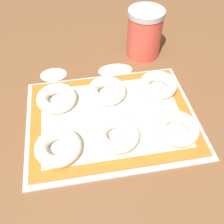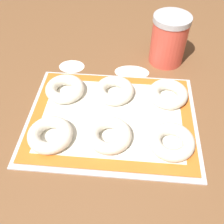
% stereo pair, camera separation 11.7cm
% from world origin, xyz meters
% --- Properties ---
extents(ground_plane, '(2.80, 2.80, 0.00)m').
position_xyz_m(ground_plane, '(0.00, 0.00, 0.00)').
color(ground_plane, brown).
extents(baking_tray, '(0.44, 0.34, 0.01)m').
position_xyz_m(baking_tray, '(0.00, 0.01, 0.00)').
color(baking_tray, silver).
rests_on(baking_tray, ground_plane).
extents(baking_mat, '(0.42, 0.32, 0.00)m').
position_xyz_m(baking_mat, '(0.00, 0.01, 0.01)').
color(baking_mat, orange).
rests_on(baking_mat, baking_tray).
extents(bagel_front_left, '(0.11, 0.11, 0.03)m').
position_xyz_m(bagel_front_left, '(-0.14, -0.08, 0.03)').
color(bagel_front_left, silver).
rests_on(bagel_front_left, baking_mat).
extents(bagel_front_center, '(0.11, 0.11, 0.03)m').
position_xyz_m(bagel_front_center, '(-0.00, -0.06, 0.03)').
color(bagel_front_center, silver).
rests_on(bagel_front_center, baking_mat).
extents(bagel_front_right, '(0.11, 0.11, 0.03)m').
position_xyz_m(bagel_front_right, '(0.15, -0.07, 0.03)').
color(bagel_front_right, silver).
rests_on(bagel_front_right, baking_mat).
extents(bagel_back_left, '(0.11, 0.11, 0.03)m').
position_xyz_m(bagel_back_left, '(-0.14, 0.08, 0.03)').
color(bagel_back_left, silver).
rests_on(bagel_back_left, baking_mat).
extents(bagel_back_center, '(0.11, 0.11, 0.03)m').
position_xyz_m(bagel_back_center, '(-0.00, 0.09, 0.03)').
color(bagel_back_center, silver).
rests_on(bagel_back_center, baking_mat).
extents(bagel_back_right, '(0.11, 0.11, 0.03)m').
position_xyz_m(bagel_back_right, '(0.15, 0.09, 0.03)').
color(bagel_back_right, silver).
rests_on(bagel_back_right, baking_mat).
extents(flour_canister, '(0.11, 0.11, 0.15)m').
position_xyz_m(flour_canister, '(0.15, 0.28, 0.08)').
color(flour_canister, '#DB4C3D').
rests_on(flour_canister, ground_plane).
extents(flour_patch_near, '(0.08, 0.06, 0.00)m').
position_xyz_m(flour_patch_near, '(-0.15, 0.22, 0.00)').
color(flour_patch_near, white).
rests_on(flour_patch_near, ground_plane).
extents(flour_patch_far, '(0.11, 0.07, 0.00)m').
position_xyz_m(flour_patch_far, '(0.05, 0.21, 0.00)').
color(flour_patch_far, white).
rests_on(flour_patch_far, ground_plane).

